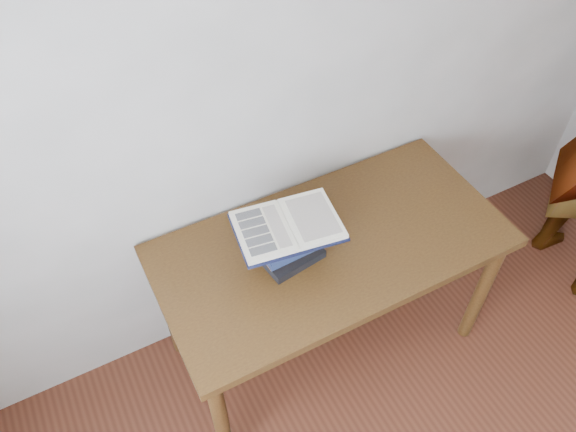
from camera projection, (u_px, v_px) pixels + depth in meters
desk at (331, 258)px, 2.28m from camera, size 1.40×0.70×0.75m
book_stack at (288, 242)px, 2.11m from camera, size 0.27×0.22×0.15m
open_book at (288, 226)px, 2.05m from camera, size 0.42×0.32×0.03m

